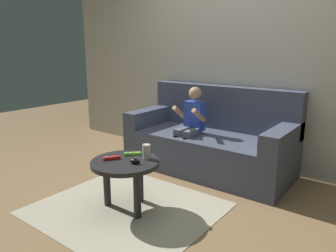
{
  "coord_description": "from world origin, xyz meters",
  "views": [
    {
      "loc": [
        1.57,
        -1.95,
        1.32
      ],
      "look_at": [
        -0.22,
        0.42,
        0.6
      ],
      "focal_mm": 34.08,
      "sensor_mm": 36.0,
      "label": 1
    }
  ],
  "objects_px": {
    "person_seated_on_couch": "(190,124)",
    "couch": "(210,142)",
    "nunchuk_black": "(135,161)",
    "game_remote_red_near_edge": "(111,158)",
    "game_remote_lime_far_corner": "(132,154)",
    "coffee_table": "(126,169)",
    "soda_can": "(147,152)"
  },
  "relations": [
    {
      "from": "couch",
      "to": "game_remote_red_near_edge",
      "type": "distance_m",
      "value": 1.3
    },
    {
      "from": "person_seated_on_couch",
      "to": "game_remote_lime_far_corner",
      "type": "bearing_deg",
      "value": -89.55
    },
    {
      "from": "nunchuk_black",
      "to": "game_remote_lime_far_corner",
      "type": "relative_size",
      "value": 0.77
    },
    {
      "from": "couch",
      "to": "game_remote_lime_far_corner",
      "type": "bearing_deg",
      "value": -97.35
    },
    {
      "from": "couch",
      "to": "coffee_table",
      "type": "bearing_deg",
      "value": -94.42
    },
    {
      "from": "couch",
      "to": "coffee_table",
      "type": "height_order",
      "value": "couch"
    },
    {
      "from": "couch",
      "to": "nunchuk_black",
      "type": "height_order",
      "value": "couch"
    },
    {
      "from": "couch",
      "to": "game_remote_red_near_edge",
      "type": "relative_size",
      "value": 12.96
    },
    {
      "from": "person_seated_on_couch",
      "to": "nunchuk_black",
      "type": "xyz_separation_m",
      "value": [
        0.17,
        -1.06,
        -0.08
      ]
    },
    {
      "from": "nunchuk_black",
      "to": "game_remote_lime_far_corner",
      "type": "xyz_separation_m",
      "value": [
        -0.16,
        0.14,
        -0.01
      ]
    },
    {
      "from": "couch",
      "to": "game_remote_red_near_edge",
      "type": "bearing_deg",
      "value": -99.2
    },
    {
      "from": "couch",
      "to": "coffee_table",
      "type": "xyz_separation_m",
      "value": [
        -0.09,
        -1.23,
        0.04
      ]
    },
    {
      "from": "coffee_table",
      "to": "soda_can",
      "type": "xyz_separation_m",
      "value": [
        0.11,
        0.14,
        0.14
      ]
    },
    {
      "from": "couch",
      "to": "nunchuk_black",
      "type": "xyz_separation_m",
      "value": [
        0.02,
        -1.24,
        0.14
      ]
    },
    {
      "from": "nunchuk_black",
      "to": "game_remote_lime_far_corner",
      "type": "height_order",
      "value": "nunchuk_black"
    },
    {
      "from": "coffee_table",
      "to": "nunchuk_black",
      "type": "bearing_deg",
      "value": -4.1
    },
    {
      "from": "game_remote_red_near_edge",
      "to": "nunchuk_black",
      "type": "distance_m",
      "value": 0.23
    },
    {
      "from": "game_remote_red_near_edge",
      "to": "game_remote_lime_far_corner",
      "type": "xyz_separation_m",
      "value": [
        0.07,
        0.18,
        0.0
      ]
    },
    {
      "from": "person_seated_on_couch",
      "to": "game_remote_lime_far_corner",
      "type": "height_order",
      "value": "person_seated_on_couch"
    },
    {
      "from": "person_seated_on_couch",
      "to": "soda_can",
      "type": "relative_size",
      "value": 7.54
    },
    {
      "from": "game_remote_lime_far_corner",
      "to": "soda_can",
      "type": "distance_m",
      "value": 0.16
    },
    {
      "from": "game_remote_lime_far_corner",
      "to": "soda_can",
      "type": "relative_size",
      "value": 1.06
    },
    {
      "from": "person_seated_on_couch",
      "to": "soda_can",
      "type": "height_order",
      "value": "person_seated_on_couch"
    },
    {
      "from": "person_seated_on_couch",
      "to": "coffee_table",
      "type": "distance_m",
      "value": 1.06
    },
    {
      "from": "person_seated_on_couch",
      "to": "couch",
      "type": "bearing_deg",
      "value": 50.49
    },
    {
      "from": "coffee_table",
      "to": "game_remote_lime_far_corner",
      "type": "relative_size",
      "value": 4.34
    },
    {
      "from": "game_remote_lime_far_corner",
      "to": "coffee_table",
      "type": "bearing_deg",
      "value": -70.46
    },
    {
      "from": "nunchuk_black",
      "to": "game_remote_lime_far_corner",
      "type": "distance_m",
      "value": 0.21
    },
    {
      "from": "nunchuk_black",
      "to": "coffee_table",
      "type": "bearing_deg",
      "value": 175.9
    },
    {
      "from": "person_seated_on_couch",
      "to": "nunchuk_black",
      "type": "distance_m",
      "value": 1.07
    },
    {
      "from": "game_remote_red_near_edge",
      "to": "soda_can",
      "type": "height_order",
      "value": "soda_can"
    },
    {
      "from": "game_remote_lime_far_corner",
      "to": "person_seated_on_couch",
      "type": "bearing_deg",
      "value": 90.45
    }
  ]
}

